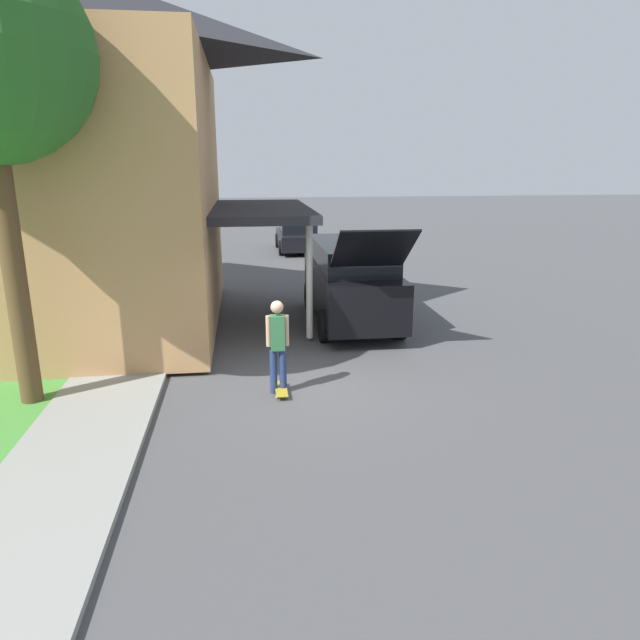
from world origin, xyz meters
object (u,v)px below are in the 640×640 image
Objects in this scene: skateboard at (281,389)px; skateboarder at (278,342)px; suv_parked at (351,281)px; car_down_street at (298,237)px.

skateboarder is at bearing 131.96° from skateboard.
skateboarder is at bearing -115.90° from suv_parked.
suv_parked is 1.30× the size of car_down_street.
skateboard is (-1.94, -17.27, -0.58)m from car_down_street.
car_down_street is at bearing 90.76° from suv_parked.
skateboarder is 2.18× the size of skateboard.
suv_parked reaches higher than skateboard.
skateboard is at bearing -48.04° from skateboarder.
suv_parked reaches higher than car_down_street.
suv_parked is 3.23× the size of skateboarder.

